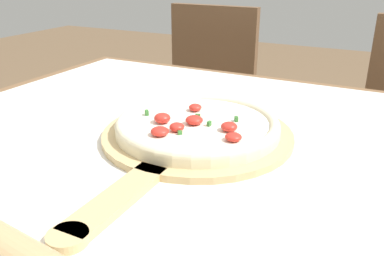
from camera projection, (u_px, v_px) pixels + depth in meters
name	position (u px, v px, depth m)	size (l,w,h in m)	color
dining_table	(189.00, 199.00, 0.76)	(1.19, 1.04, 0.76)	brown
towel_cloth	(189.00, 145.00, 0.72)	(1.11, 0.96, 0.00)	silver
pizza_peel	(194.00, 139.00, 0.72)	(0.35, 0.54, 0.01)	tan
pizza	(199.00, 125.00, 0.73)	(0.30, 0.30, 0.04)	beige
chair_left	(203.00, 100.00, 1.70)	(0.41, 0.41, 0.90)	brown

